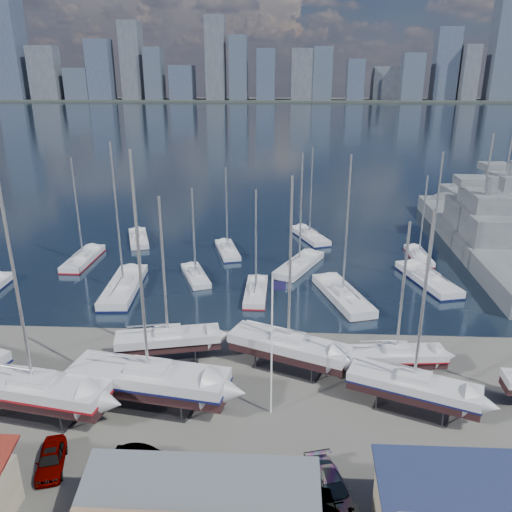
# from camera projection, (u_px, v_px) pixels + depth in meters

# --- Properties ---
(ground) EXTENTS (1400.00, 1400.00, 0.00)m
(ground) POSITION_uv_depth(u_px,v_px,m) (228.00, 390.00, 40.11)
(ground) COLOR #605E59
(ground) RESTS_ON ground
(water) EXTENTS (1400.00, 600.00, 0.40)m
(water) POSITION_uv_depth(u_px,v_px,m) (276.00, 118.00, 332.05)
(water) COLOR #172034
(water) RESTS_ON ground
(far_shore) EXTENTS (1400.00, 80.00, 2.20)m
(far_shore) POSITION_uv_depth(u_px,v_px,m) (279.00, 101.00, 576.44)
(far_shore) COLOR #2D332D
(far_shore) RESTS_ON ground
(skyline) EXTENTS (639.14, 43.80, 107.69)m
(skyline) POSITION_uv_depth(u_px,v_px,m) (272.00, 65.00, 558.27)
(skyline) COLOR #475166
(skyline) RESTS_ON far_shore
(sailboat_cradle_1) EXTENTS (11.64, 5.14, 18.03)m
(sailboat_cradle_1) POSITION_uv_depth(u_px,v_px,m) (34.00, 390.00, 36.39)
(sailboat_cradle_1) COLOR #2D2D33
(sailboat_cradle_1) RESTS_ON ground
(sailboat_cradle_2) EXTENTS (9.38, 4.44, 14.86)m
(sailboat_cradle_2) POSITION_uv_depth(u_px,v_px,m) (168.00, 339.00, 43.83)
(sailboat_cradle_2) COLOR #2D2D33
(sailboat_cradle_2) RESTS_ON ground
(sailboat_cradle_3) EXTENTS (12.55, 5.42, 19.37)m
(sailboat_cradle_3) POSITION_uv_depth(u_px,v_px,m) (149.00, 380.00, 37.54)
(sailboat_cradle_3) COLOR #2D2D33
(sailboat_cradle_3) RESTS_ON ground
(sailboat_cradle_4) EXTENTS (10.61, 6.70, 16.75)m
(sailboat_cradle_4) POSITION_uv_depth(u_px,v_px,m) (288.00, 347.00, 42.43)
(sailboat_cradle_4) COLOR #2D2D33
(sailboat_cradle_4) RESTS_ON ground
(sailboat_cradle_5) EXTENTS (9.88, 6.16, 15.53)m
(sailboat_cradle_5) POSITION_uv_depth(u_px,v_px,m) (413.00, 387.00, 37.03)
(sailboat_cradle_5) COLOR #2D2D33
(sailboat_cradle_5) RESTS_ON ground
(sailboat_cradle_6) EXTENTS (8.41, 3.03, 13.51)m
(sailboat_cradle_6) POSITION_uv_depth(u_px,v_px,m) (396.00, 356.00, 41.33)
(sailboat_cradle_6) COLOR #2D2D33
(sailboat_cradle_6) RESTS_ON ground
(sailboat_moored_1) EXTENTS (2.86, 9.95, 14.84)m
(sailboat_moored_1) POSITION_uv_depth(u_px,v_px,m) (83.00, 260.00, 68.30)
(sailboat_moored_1) COLOR black
(sailboat_moored_1) RESTS_ON water
(sailboat_moored_2) EXTENTS (5.40, 9.68, 14.09)m
(sailboat_moored_2) POSITION_uv_depth(u_px,v_px,m) (139.00, 239.00, 77.00)
(sailboat_moored_2) COLOR black
(sailboat_moored_2) RESTS_ON water
(sailboat_moored_3) EXTENTS (4.27, 12.38, 18.19)m
(sailboat_moored_3) POSITION_uv_depth(u_px,v_px,m) (124.00, 289.00, 58.80)
(sailboat_moored_3) COLOR black
(sailboat_moored_3) RESTS_ON water
(sailboat_moored_4) EXTENTS (4.98, 8.26, 12.07)m
(sailboat_moored_4) POSITION_uv_depth(u_px,v_px,m) (196.00, 276.00, 62.52)
(sailboat_moored_4) COLOR black
(sailboat_moored_4) RESTS_ON water
(sailboat_moored_5) EXTENTS (4.65, 9.00, 12.96)m
(sailboat_moored_5) POSITION_uv_depth(u_px,v_px,m) (227.00, 251.00, 71.72)
(sailboat_moored_5) COLOR black
(sailboat_moored_5) RESTS_ON water
(sailboat_moored_6) EXTENTS (2.52, 8.71, 12.99)m
(sailboat_moored_6) POSITION_uv_depth(u_px,v_px,m) (256.00, 293.00, 57.77)
(sailboat_moored_6) COLOR black
(sailboat_moored_6) RESTS_ON water
(sailboat_moored_7) EXTENTS (7.13, 10.79, 15.91)m
(sailboat_moored_7) POSITION_uv_depth(u_px,v_px,m) (299.00, 266.00, 65.89)
(sailboat_moored_7) COLOR black
(sailboat_moored_7) RESTS_ON water
(sailboat_moored_8) EXTENTS (6.18, 10.32, 14.92)m
(sailboat_moored_8) POSITION_uv_depth(u_px,v_px,m) (309.00, 237.00, 78.29)
(sailboat_moored_8) COLOR black
(sailboat_moored_8) RESTS_ON water
(sailboat_moored_9) EXTENTS (6.33, 11.77, 17.12)m
(sailboat_moored_9) POSITION_uv_depth(u_px,v_px,m) (342.00, 297.00, 56.55)
(sailboat_moored_9) COLOR black
(sailboat_moored_9) RESTS_ON water
(sailboat_moored_10) EXTENTS (5.87, 11.61, 16.71)m
(sailboat_moored_10) POSITION_uv_depth(u_px,v_px,m) (428.00, 281.00, 61.15)
(sailboat_moored_10) COLOR black
(sailboat_moored_10) RESTS_ON water
(sailboat_moored_11) EXTENTS (2.35, 8.16, 12.17)m
(sailboat_moored_11) POSITION_uv_depth(u_px,v_px,m) (419.00, 256.00, 69.62)
(sailboat_moored_11) COLOR black
(sailboat_moored_11) RESTS_ON water
(naval_ship_east) EXTENTS (10.24, 48.25, 18.31)m
(naval_ship_east) POSITION_uv_depth(u_px,v_px,m) (477.00, 237.00, 73.39)
(naval_ship_east) COLOR slate
(naval_ship_east) RESTS_ON water
(naval_ship_west) EXTENTS (8.94, 43.47, 17.89)m
(naval_ship_west) POSITION_uv_depth(u_px,v_px,m) (500.00, 211.00, 88.00)
(naval_ship_west) COLOR slate
(naval_ship_west) RESTS_ON water
(car_a) EXTENTS (2.66, 4.33, 1.38)m
(car_a) POSITION_uv_depth(u_px,v_px,m) (51.00, 459.00, 31.88)
(car_a) COLOR gray
(car_a) RESTS_ON ground
(car_b) EXTENTS (4.29, 1.93, 1.37)m
(car_b) POSITION_uv_depth(u_px,v_px,m) (143.00, 460.00, 31.80)
(car_b) COLOR gray
(car_b) RESTS_ON ground
(car_c) EXTENTS (2.68, 5.05, 1.35)m
(car_c) POSITION_uv_depth(u_px,v_px,m) (322.00, 509.00, 28.19)
(car_c) COLOR gray
(car_c) RESTS_ON ground
(car_d) EXTENTS (3.36, 5.43, 1.47)m
(car_d) POSITION_uv_depth(u_px,v_px,m) (330.00, 489.00, 29.48)
(car_d) COLOR gray
(car_d) RESTS_ON ground
(flagpole) EXTENTS (0.97, 0.12, 10.91)m
(flagpole) POSITION_uv_depth(u_px,v_px,m) (273.00, 339.00, 35.32)
(flagpole) COLOR white
(flagpole) RESTS_ON ground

